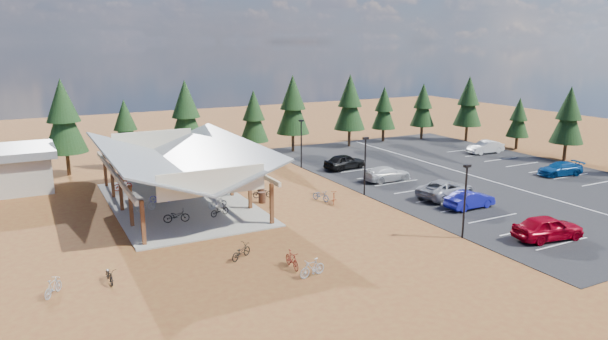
% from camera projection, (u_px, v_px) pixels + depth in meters
% --- Properties ---
extents(ground, '(140.00, 140.00, 0.00)m').
position_uv_depth(ground, '(326.00, 209.00, 43.43)').
color(ground, brown).
rests_on(ground, ground).
extents(asphalt_lot, '(27.00, 44.00, 0.04)m').
position_uv_depth(asphalt_lot, '(471.00, 175.00, 54.36)').
color(asphalt_lot, black).
rests_on(asphalt_lot, ground).
extents(concrete_pad, '(10.60, 18.60, 0.10)m').
position_uv_depth(concrete_pad, '(180.00, 203.00, 44.93)').
color(concrete_pad, gray).
rests_on(concrete_pad, ground).
extents(bike_pavilion, '(11.65, 19.40, 4.97)m').
position_uv_depth(bike_pavilion, '(177.00, 158.00, 44.06)').
color(bike_pavilion, '#5A2B19').
rests_on(bike_pavilion, concrete_pad).
extents(lamp_post_0, '(0.50, 0.25, 5.14)m').
position_uv_depth(lamp_post_0, '(465.00, 196.00, 36.38)').
color(lamp_post_0, black).
rests_on(lamp_post_0, ground).
extents(lamp_post_1, '(0.50, 0.25, 5.14)m').
position_uv_depth(lamp_post_1, '(365.00, 162.00, 46.72)').
color(lamp_post_1, black).
rests_on(lamp_post_1, ground).
extents(lamp_post_2, '(0.50, 0.25, 5.14)m').
position_uv_depth(lamp_post_2, '(301.00, 140.00, 57.07)').
color(lamp_post_2, black).
rests_on(lamp_post_2, ground).
extents(trash_bin_0, '(0.60, 0.60, 0.90)m').
position_uv_depth(trash_bin_0, '(262.00, 197.00, 45.06)').
color(trash_bin_0, '#3D2215').
rests_on(trash_bin_0, ground).
extents(trash_bin_1, '(0.60, 0.60, 0.90)m').
position_uv_depth(trash_bin_1, '(261.00, 189.00, 47.67)').
color(trash_bin_1, '#3D2215').
rests_on(trash_bin_1, ground).
extents(pine_1, '(4.15, 4.15, 9.66)m').
position_uv_depth(pine_1, '(63.00, 117.00, 53.16)').
color(pine_1, '#382314').
rests_on(pine_1, ground).
extents(pine_2, '(3.13, 3.13, 7.30)m').
position_uv_depth(pine_2, '(125.00, 126.00, 56.65)').
color(pine_2, '#382314').
rests_on(pine_2, ground).
extents(pine_3, '(3.95, 3.95, 9.20)m').
position_uv_depth(pine_3, '(186.00, 113.00, 58.17)').
color(pine_3, '#382314').
rests_on(pine_3, ground).
extents(pine_4, '(3.34, 3.34, 7.78)m').
position_uv_depth(pine_4, '(254.00, 117.00, 61.91)').
color(pine_4, '#382314').
rests_on(pine_4, ground).
extents(pine_5, '(3.99, 3.99, 9.29)m').
position_uv_depth(pine_5, '(293.00, 105.00, 64.90)').
color(pine_5, '#382314').
rests_on(pine_5, ground).
extents(pine_6, '(3.94, 3.94, 9.19)m').
position_uv_depth(pine_6, '(350.00, 103.00, 68.22)').
color(pine_6, '#382314').
rests_on(pine_6, ground).
extents(pine_7, '(3.17, 3.17, 7.39)m').
position_uv_depth(pine_7, '(384.00, 108.00, 71.81)').
color(pine_7, '#382314').
rests_on(pine_7, ground).
extents(pine_8, '(3.29, 3.29, 7.66)m').
position_uv_depth(pine_8, '(423.00, 105.00, 73.68)').
color(pine_8, '#382314').
rests_on(pine_8, ground).
extents(pine_11, '(3.59, 3.59, 8.37)m').
position_uv_depth(pine_11, '(569.00, 116.00, 60.04)').
color(pine_11, '#382314').
rests_on(pine_11, ground).
extents(pine_12, '(2.76, 2.76, 6.42)m').
position_uv_depth(pine_12, '(519.00, 118.00, 67.02)').
color(pine_12, '#382314').
rests_on(pine_12, ground).
extents(pine_13, '(3.74, 3.74, 8.70)m').
position_uv_depth(pine_13, '(468.00, 102.00, 72.31)').
color(pine_13, '#382314').
rests_on(pine_13, ground).
extents(bike_0, '(2.00, 1.11, 0.99)m').
position_uv_depth(bike_0, '(176.00, 216.00, 39.84)').
color(bike_0, black).
rests_on(bike_0, concrete_pad).
extents(bike_1, '(1.75, 0.99, 1.01)m').
position_uv_depth(bike_1, '(146.00, 205.00, 42.44)').
color(bike_1, '#9EA0A7').
rests_on(bike_1, concrete_pad).
extents(bike_2, '(1.90, 1.10, 0.95)m').
position_uv_depth(bike_2, '(161.00, 197.00, 44.80)').
color(bike_2, '#29289B').
rests_on(bike_2, concrete_pad).
extents(bike_3, '(1.68, 0.56, 0.99)m').
position_uv_depth(bike_3, '(123.00, 185.00, 48.42)').
color(bike_3, maroon).
rests_on(bike_3, concrete_pad).
extents(bike_4, '(1.74, 1.06, 0.86)m').
position_uv_depth(bike_4, '(220.00, 210.00, 41.37)').
color(bike_4, black).
rests_on(bike_4, concrete_pad).
extents(bike_5, '(1.66, 0.68, 0.97)m').
position_uv_depth(bike_5, '(218.00, 202.00, 43.19)').
color(bike_5, '#9A9CA3').
rests_on(bike_5, concrete_pad).
extents(bike_6, '(1.66, 0.75, 0.84)m').
position_uv_depth(bike_6, '(209.00, 190.00, 46.96)').
color(bike_6, navy).
rests_on(bike_6, concrete_pad).
extents(bike_7, '(1.56, 0.58, 0.91)m').
position_uv_depth(bike_7, '(179.00, 175.00, 52.18)').
color(bike_7, maroon).
rests_on(bike_7, concrete_pad).
extents(bike_8, '(0.67, 1.71, 0.89)m').
position_uv_depth(bike_8, '(110.00, 275.00, 30.11)').
color(bike_8, black).
rests_on(bike_8, ground).
extents(bike_9, '(1.28, 1.59, 0.97)m').
position_uv_depth(bike_9, '(53.00, 287.00, 28.51)').
color(bike_9, gray).
rests_on(bike_9, ground).
extents(bike_11, '(0.57, 1.80, 1.07)m').
position_uv_depth(bike_11, '(292.00, 259.00, 32.00)').
color(bike_11, maroon).
rests_on(bike_11, ground).
extents(bike_12, '(1.84, 1.49, 0.94)m').
position_uv_depth(bike_12, '(241.00, 251.00, 33.39)').
color(bike_12, black).
rests_on(bike_12, ground).
extents(bike_13, '(1.81, 0.79, 1.05)m').
position_uv_depth(bike_13, '(312.00, 268.00, 30.84)').
color(bike_13, '#97989F').
rests_on(bike_13, ground).
extents(bike_14, '(1.15, 1.83, 0.91)m').
position_uv_depth(bike_14, '(321.00, 195.00, 45.65)').
color(bike_14, navy).
rests_on(bike_14, ground).
extents(bike_15, '(1.29, 1.66, 1.00)m').
position_uv_depth(bike_15, '(334.00, 198.00, 44.84)').
color(bike_15, maroon).
rests_on(bike_15, ground).
extents(bike_16, '(1.80, 1.00, 0.90)m').
position_uv_depth(bike_16, '(263.00, 193.00, 46.47)').
color(bike_16, black).
rests_on(bike_16, ground).
extents(car_0, '(5.16, 2.74, 1.67)m').
position_uv_depth(car_0, '(548.00, 227.00, 36.50)').
color(car_0, '#990013').
rests_on(car_0, asphalt_lot).
extents(car_1, '(4.36, 1.65, 1.42)m').
position_uv_depth(car_1, '(470.00, 200.00, 43.40)').
color(car_1, '#12158D').
rests_on(car_1, asphalt_lot).
extents(car_2, '(5.98, 3.59, 1.56)m').
position_uv_depth(car_2, '(446.00, 189.00, 46.32)').
color(car_2, gray).
rests_on(car_2, asphalt_lot).
extents(car_3, '(4.84, 2.01, 1.40)m').
position_uv_depth(car_3, '(387.00, 174.00, 51.93)').
color(car_3, silver).
rests_on(car_3, asphalt_lot).
extents(car_4, '(4.92, 2.64, 1.59)m').
position_uv_depth(car_4, '(345.00, 162.00, 56.82)').
color(car_4, black).
rests_on(car_4, asphalt_lot).
extents(car_7, '(4.94, 2.72, 1.35)m').
position_uv_depth(car_7, '(560.00, 169.00, 54.11)').
color(car_7, navy).
rests_on(car_7, asphalt_lot).
extents(car_9, '(4.66, 1.86, 1.51)m').
position_uv_depth(car_9, '(485.00, 147.00, 64.86)').
color(car_9, silver).
rests_on(car_9, asphalt_lot).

